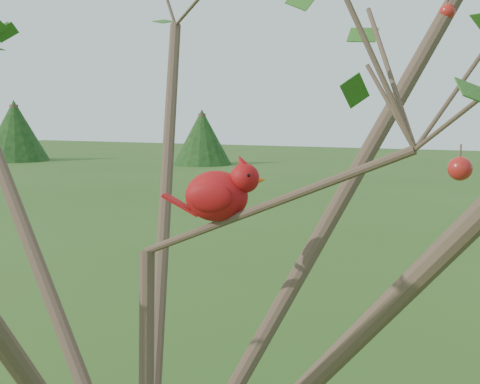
{
  "coord_description": "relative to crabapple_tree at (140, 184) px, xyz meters",
  "views": [
    {
      "loc": [
        0.75,
        -1.01,
        2.26
      ],
      "look_at": [
        0.19,
        0.1,
        2.1
      ],
      "focal_mm": 45.0,
      "sensor_mm": 36.0,
      "label": 1
    }
  ],
  "objects": [
    {
      "name": "cardinal",
      "position": [
        0.12,
        0.11,
        -0.03
      ],
      "size": [
        0.22,
        0.13,
        0.16
      ],
      "rotation": [
        0.0,
        0.0,
        0.27
      ],
      "color": "#9E0D10",
      "rests_on": "ground"
    },
    {
      "name": "crabapple_tree",
      "position": [
        0.0,
        0.0,
        0.0
      ],
      "size": [
        2.35,
        2.05,
        2.95
      ],
      "color": "#3B2A20",
      "rests_on": "ground"
    }
  ]
}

